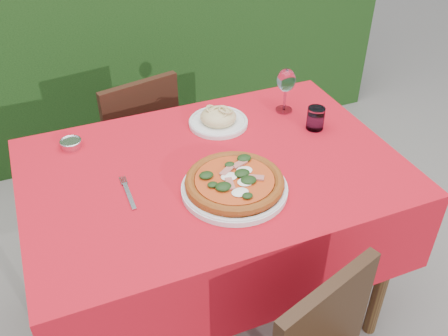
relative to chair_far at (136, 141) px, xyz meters
name	(u,v)px	position (x,y,z in m)	size (l,w,h in m)	color
ground	(215,307)	(0.12, -0.70, -0.45)	(60.00, 60.00, 0.00)	#66605C
dining_table	(213,200)	(0.12, -0.70, 0.14)	(1.26, 0.86, 0.75)	#4B3318
chair_far	(136,141)	(0.00, 0.00, 0.00)	(0.43, 0.43, 0.79)	black
pizza_plate	(235,184)	(0.13, -0.85, 0.32)	(0.35, 0.35, 0.06)	white
pasta_plate	(218,119)	(0.23, -0.45, 0.32)	(0.22, 0.22, 0.06)	silver
water_glass	(315,119)	(0.56, -0.62, 0.33)	(0.07, 0.07, 0.09)	silver
wine_glass	(286,82)	(0.51, -0.46, 0.42)	(0.07, 0.07, 0.18)	white
fork	(129,196)	(-0.18, -0.75, 0.30)	(0.02, 0.19, 0.00)	#AEAEB5
steel_ramekin	(71,144)	(-0.31, -0.40, 0.31)	(0.07, 0.07, 0.03)	silver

